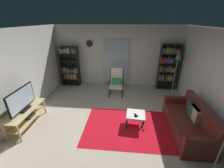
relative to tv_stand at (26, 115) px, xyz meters
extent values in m
plane|color=#BAAA98|center=(2.37, 0.24, -0.35)|extent=(7.02, 7.02, 0.00)
cube|color=silver|center=(2.37, 3.14, 0.95)|extent=(5.60, 0.06, 2.60)
cube|color=silver|center=(-0.33, 0.24, 0.95)|extent=(0.06, 6.00, 2.60)
cube|color=silver|center=(5.07, 0.24, 0.95)|extent=(0.06, 6.00, 2.60)
cube|color=silver|center=(2.31, 3.08, 0.70)|extent=(1.10, 0.01, 2.00)
cube|color=red|center=(2.86, 0.16, -0.34)|extent=(2.45, 1.69, 0.01)
cube|color=tan|center=(0.00, -0.01, 0.17)|extent=(0.49, 1.30, 0.02)
cube|color=tan|center=(0.00, -0.01, -0.11)|extent=(0.45, 1.24, 0.02)
cylinder|color=tan|center=(0.19, -0.60, -0.10)|extent=(0.05, 0.05, 0.50)
cylinder|color=tan|center=(0.19, 0.59, -0.10)|extent=(0.05, 0.05, 0.50)
cylinder|color=tan|center=(-0.19, -0.60, -0.10)|extent=(0.05, 0.05, 0.50)
cylinder|color=tan|center=(-0.19, 0.59, -0.10)|extent=(0.05, 0.05, 0.50)
cube|color=#28282D|center=(0.00, 0.04, -0.06)|extent=(0.29, 0.28, 0.07)
cube|color=black|center=(0.00, -0.01, 0.20)|extent=(0.20, 0.32, 0.05)
cube|color=black|center=(0.00, -0.01, 0.52)|extent=(0.04, 0.99, 0.59)
cube|color=silver|center=(0.02, -0.01, 0.52)|extent=(0.01, 0.93, 0.53)
cube|color=black|center=(-0.11, 2.85, 0.53)|extent=(0.02, 0.30, 1.75)
cube|color=black|center=(0.67, 2.85, 0.53)|extent=(0.02, 0.30, 1.75)
cube|color=black|center=(0.28, 2.99, 0.53)|extent=(0.79, 0.02, 1.75)
cube|color=black|center=(0.28, 2.85, -0.33)|extent=(0.76, 0.28, 0.02)
cube|color=black|center=(0.28, 2.85, -0.06)|extent=(0.76, 0.28, 0.02)
cube|color=black|center=(0.28, 2.85, 0.24)|extent=(0.76, 0.28, 0.02)
cube|color=black|center=(0.28, 2.85, 0.53)|extent=(0.76, 0.28, 0.02)
cube|color=black|center=(0.28, 2.85, 0.82)|extent=(0.76, 0.28, 0.02)
cube|color=black|center=(0.28, 2.85, 1.11)|extent=(0.76, 0.28, 0.02)
cube|color=black|center=(0.28, 2.85, 1.39)|extent=(0.76, 0.28, 0.02)
cube|color=#1B2E2F|center=(-0.07, 2.87, 0.05)|extent=(0.04, 0.13, 0.19)
cube|color=red|center=(-0.02, 2.84, 0.06)|extent=(0.03, 0.23, 0.22)
cube|color=#913B92|center=(0.02, 2.87, 0.07)|extent=(0.04, 0.19, 0.23)
cube|color=#192332|center=(0.06, 2.86, 0.03)|extent=(0.04, 0.20, 0.15)
cube|color=#5A969A|center=(0.10, 2.85, 0.08)|extent=(0.03, 0.16, 0.25)
cube|color=#428340|center=(0.14, 2.84, 0.06)|extent=(0.03, 0.13, 0.22)
cube|color=#969D39|center=(0.17, 2.86, 0.07)|extent=(0.03, 0.20, 0.24)
cube|color=brown|center=(0.22, 2.87, 0.05)|extent=(0.04, 0.23, 0.20)
cube|color=teal|center=(0.26, 2.84, 0.06)|extent=(0.02, 0.19, 0.22)
cube|color=#9A4496|center=(0.29, 2.84, 0.08)|extent=(0.03, 0.21, 0.25)
cube|color=orange|center=(0.34, 2.84, 0.07)|extent=(0.04, 0.21, 0.24)
cube|color=#3857B7|center=(0.38, 2.85, 0.08)|extent=(0.04, 0.14, 0.25)
cube|color=#529DA2|center=(0.42, 2.85, 0.05)|extent=(0.03, 0.20, 0.20)
cube|color=gold|center=(0.46, 2.83, 0.08)|extent=(0.03, 0.22, 0.26)
cube|color=gold|center=(0.50, 2.84, 0.08)|extent=(0.04, 0.17, 0.26)
cube|color=#2C8452|center=(0.54, 2.84, 0.04)|extent=(0.03, 0.14, 0.17)
cube|color=red|center=(0.58, 2.84, 0.04)|extent=(0.03, 0.22, 0.17)
cube|color=red|center=(-0.07, 2.85, 0.34)|extent=(0.02, 0.13, 0.19)
cube|color=olive|center=(-0.04, 2.87, 0.36)|extent=(0.03, 0.23, 0.23)
cube|color=#C53239|center=(0.00, 2.87, 0.36)|extent=(0.03, 0.23, 0.24)
cube|color=#9F9C28|center=(0.05, 2.85, 0.37)|extent=(0.04, 0.17, 0.25)
cube|color=red|center=(0.09, 2.86, 0.35)|extent=(0.02, 0.20, 0.22)
cube|color=teal|center=(0.12, 2.87, 0.33)|extent=(0.03, 0.23, 0.17)
cube|color=purple|center=(0.15, 2.86, 0.32)|extent=(0.02, 0.14, 0.16)
cube|color=teal|center=(0.19, 2.84, 0.35)|extent=(0.04, 0.18, 0.21)
cube|color=brown|center=(0.24, 2.85, 0.35)|extent=(0.04, 0.20, 0.22)
cube|color=#2A2E20|center=(0.28, 2.87, 0.36)|extent=(0.02, 0.23, 0.23)
cube|color=#3F873B|center=(0.32, 2.83, 0.33)|extent=(0.02, 0.12, 0.16)
cube|color=#44833B|center=(0.36, 2.87, 0.34)|extent=(0.03, 0.15, 0.20)
cube|color=#2A57AA|center=(0.40, 2.86, 0.32)|extent=(0.04, 0.14, 0.16)
cube|color=teal|center=(0.46, 2.86, 0.34)|extent=(0.03, 0.13, 0.19)
cube|color=beige|center=(0.50, 2.85, 0.32)|extent=(0.04, 0.16, 0.16)
cube|color=slate|center=(0.54, 2.86, 0.36)|extent=(0.03, 0.22, 0.23)
cube|color=#5592A5|center=(0.58, 2.86, 0.37)|extent=(0.02, 0.19, 0.26)
cube|color=#A5993E|center=(0.62, 2.84, 0.33)|extent=(0.04, 0.12, 0.17)
cube|color=gold|center=(-0.07, 2.85, 1.25)|extent=(0.04, 0.21, 0.25)
cube|color=gold|center=(-0.03, 2.86, 1.21)|extent=(0.02, 0.22, 0.17)
cube|color=#3554B6|center=(0.00, 2.85, 1.21)|extent=(0.03, 0.16, 0.18)
cube|color=teal|center=(0.04, 2.84, 1.22)|extent=(0.04, 0.13, 0.19)
cube|color=#969E33|center=(0.08, 2.85, 1.20)|extent=(0.03, 0.10, 0.16)
cube|color=#2958A1|center=(0.12, 2.87, 1.20)|extent=(0.02, 0.17, 0.17)
cube|color=beige|center=(0.14, 2.87, 1.24)|extent=(0.02, 0.11, 0.24)
cube|color=#BDB9A6|center=(0.18, 2.85, 1.22)|extent=(0.03, 0.15, 0.19)
cube|color=#3C844A|center=(0.22, 2.87, 1.21)|extent=(0.04, 0.13, 0.18)
cube|color=beige|center=(0.26, 2.85, 1.22)|extent=(0.03, 0.12, 0.19)
cube|color=beige|center=(0.30, 2.84, 1.24)|extent=(0.04, 0.17, 0.23)
cube|color=#8C3890|center=(0.35, 2.85, 1.25)|extent=(0.04, 0.20, 0.26)
cube|color=black|center=(0.41, 2.84, 1.25)|extent=(0.04, 0.24, 0.26)
cube|color=#993A87|center=(0.44, 2.86, 1.24)|extent=(0.03, 0.20, 0.23)
cube|color=#346BAF|center=(0.48, 2.87, 1.24)|extent=(0.03, 0.21, 0.24)
cube|color=olive|center=(0.51, 2.83, 1.22)|extent=(0.03, 0.17, 0.20)
cube|color=beige|center=(0.55, 2.87, 1.21)|extent=(0.03, 0.13, 0.18)
cube|color=#58979D|center=(0.59, 2.87, 1.20)|extent=(0.04, 0.14, 0.15)
cube|color=olive|center=(0.62, 2.85, 1.25)|extent=(0.02, 0.16, 0.25)
cube|color=black|center=(4.14, 2.86, 0.61)|extent=(0.02, 0.30, 1.91)
cube|color=black|center=(4.87, 2.86, 0.61)|extent=(0.02, 0.30, 1.91)
cube|color=black|center=(4.50, 3.00, 0.61)|extent=(0.74, 0.02, 1.91)
cube|color=black|center=(4.50, 2.86, -0.33)|extent=(0.71, 0.28, 0.02)
cube|color=black|center=(4.50, 2.86, 0.03)|extent=(0.71, 0.28, 0.02)
cube|color=black|center=(4.50, 2.86, 0.42)|extent=(0.71, 0.28, 0.02)
cube|color=black|center=(4.50, 2.86, 0.80)|extent=(0.71, 0.28, 0.02)
cube|color=black|center=(4.50, 2.86, 1.18)|extent=(0.71, 0.28, 0.02)
cube|color=black|center=(4.50, 2.86, 1.55)|extent=(0.71, 0.28, 0.02)
cube|color=#A29C38|center=(4.18, 2.85, 0.18)|extent=(0.03, 0.20, 0.27)
cube|color=teal|center=(4.22, 2.87, 0.14)|extent=(0.04, 0.16, 0.20)
cube|color=#A19638|center=(4.26, 2.84, 0.15)|extent=(0.02, 0.10, 0.22)
cube|color=#2B5CA1|center=(4.29, 2.86, 0.17)|extent=(0.04, 0.13, 0.26)
cube|color=#954999|center=(4.33, 2.86, 0.15)|extent=(0.04, 0.22, 0.21)
cube|color=beige|center=(4.36, 2.87, 0.16)|extent=(0.02, 0.21, 0.24)
cube|color=#292A2D|center=(4.40, 2.85, 0.15)|extent=(0.03, 0.14, 0.21)
cube|color=#272F1D|center=(4.44, 2.86, 0.13)|extent=(0.03, 0.12, 0.18)
cube|color=brown|center=(4.49, 2.87, 0.16)|extent=(0.04, 0.23, 0.24)
cube|color=#417A44|center=(4.53, 2.87, 0.13)|extent=(0.04, 0.19, 0.17)
cube|color=gold|center=(4.58, 2.86, 0.15)|extent=(0.03, 0.23, 0.22)
cube|color=gold|center=(4.62, 2.84, 0.17)|extent=(0.03, 0.19, 0.26)
cube|color=#903990|center=(4.66, 2.87, 0.14)|extent=(0.04, 0.15, 0.19)
cube|color=gold|center=(4.70, 2.84, 0.16)|extent=(0.03, 0.22, 0.24)
cube|color=#903E8A|center=(4.74, 2.87, 0.15)|extent=(0.02, 0.22, 0.22)
cube|color=red|center=(4.77, 2.86, 0.12)|extent=(0.04, 0.18, 0.16)
cube|color=#95488C|center=(4.81, 2.85, 0.17)|extent=(0.03, 0.19, 0.26)
cube|color=gold|center=(4.17, 2.84, 0.55)|extent=(0.02, 0.20, 0.25)
cube|color=orange|center=(4.22, 2.84, 0.53)|extent=(0.04, 0.13, 0.21)
cube|color=olive|center=(4.25, 2.87, 0.56)|extent=(0.02, 0.17, 0.26)
cube|color=#2765AA|center=(4.28, 2.86, 0.52)|extent=(0.02, 0.14, 0.19)
cube|color=#282C1F|center=(4.30, 2.86, 0.53)|extent=(0.03, 0.17, 0.21)
cube|color=#A49234|center=(4.34, 2.86, 0.55)|extent=(0.03, 0.11, 0.24)
cube|color=#3C8049|center=(4.38, 2.87, 0.51)|extent=(0.03, 0.13, 0.16)
cube|color=brown|center=(4.42, 2.87, 0.51)|extent=(0.04, 0.21, 0.16)
cube|color=teal|center=(4.47, 2.85, 0.53)|extent=(0.03, 0.20, 0.20)
cube|color=#418642|center=(4.51, 2.86, 0.53)|extent=(0.04, 0.11, 0.20)
cube|color=olive|center=(4.56, 2.88, 0.54)|extent=(0.03, 0.12, 0.23)
cube|color=gold|center=(4.60, 2.85, 0.55)|extent=(0.03, 0.20, 0.24)
cube|color=#983193|center=(4.64, 2.84, 0.51)|extent=(0.04, 0.12, 0.17)
cube|color=beige|center=(4.69, 2.85, 0.51)|extent=(0.04, 0.15, 0.16)
cube|color=beige|center=(4.74, 2.86, 0.51)|extent=(0.04, 0.19, 0.17)
cube|color=brown|center=(4.78, 2.87, 0.54)|extent=(0.04, 0.14, 0.22)
cube|color=#A48C28|center=(4.18, 2.85, 0.94)|extent=(0.04, 0.18, 0.27)
cube|color=red|center=(4.23, 2.85, 0.89)|extent=(0.04, 0.24, 0.15)
cube|color=#291B34|center=(4.27, 2.84, 0.90)|extent=(0.02, 0.17, 0.18)
cube|color=#984086|center=(4.31, 2.87, 0.92)|extent=(0.04, 0.17, 0.23)
cube|color=#3259B0|center=(4.35, 2.84, 0.90)|extent=(0.03, 0.18, 0.19)
cube|color=brown|center=(4.39, 2.88, 0.90)|extent=(0.04, 0.20, 0.17)
cube|color=red|center=(4.43, 2.84, 0.93)|extent=(0.03, 0.16, 0.25)
cube|color=teal|center=(4.48, 2.87, 0.94)|extent=(0.03, 0.15, 0.26)
cube|color=#8A4895|center=(4.51, 2.84, 0.89)|extent=(0.02, 0.22, 0.17)
cube|color=teal|center=(4.55, 2.86, 0.90)|extent=(0.04, 0.23, 0.18)
cube|color=#2E8748|center=(4.59, 2.86, 0.89)|extent=(0.03, 0.18, 0.15)
cube|color=#9D3F9B|center=(4.63, 2.88, 0.92)|extent=(0.02, 0.19, 0.22)
cube|color=#2E261D|center=(4.66, 2.84, 0.90)|extent=(0.04, 0.20, 0.18)
cube|color=#2D59B1|center=(4.72, 2.85, 0.91)|extent=(0.04, 0.13, 0.20)
cube|color=#29212F|center=(4.76, 2.87, 0.91)|extent=(0.03, 0.21, 0.20)
cube|color=black|center=(4.78, 2.84, 0.94)|extent=(0.02, 0.19, 0.26)
cube|color=#3667A6|center=(4.82, 2.84, 0.89)|extent=(0.03, 0.17, 0.17)
cube|color=orange|center=(4.17, 2.87, 1.31)|extent=(0.02, 0.23, 0.23)
cube|color=#5B91A4|center=(4.22, 2.88, 1.30)|extent=(0.04, 0.21, 0.21)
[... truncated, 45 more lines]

